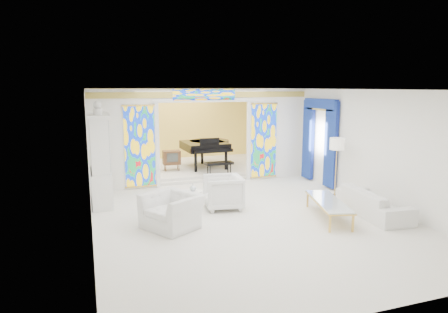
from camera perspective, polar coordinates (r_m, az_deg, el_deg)
name	(u,v)px	position (r m, az deg, el deg)	size (l,w,h in m)	color
floor	(224,199)	(11.10, 0.07, -6.09)	(12.00, 12.00, 0.00)	silver
ceiling	(224,89)	(10.67, 0.07, 9.59)	(7.00, 12.00, 0.02)	white
wall_back	(177,125)	(16.53, -6.78, 4.44)	(7.00, 0.02, 3.00)	white
wall_front	(375,209)	(5.60, 20.77, -6.98)	(7.00, 0.02, 3.00)	white
wall_left	(88,152)	(10.20, -18.85, 0.58)	(0.02, 12.00, 3.00)	white
wall_right	(335,140)	(12.37, 15.59, 2.31)	(0.02, 12.00, 3.00)	white
partition_wall	(204,132)	(12.65, -2.90, 3.52)	(7.00, 0.22, 3.00)	white
stained_glass_left	(140,147)	(12.19, -11.95, 1.40)	(0.90, 0.04, 2.40)	gold
stained_glass_right	(264,141)	(13.30, 5.68, 2.27)	(0.90, 0.04, 2.40)	gold
stained_glass_transom	(204,95)	(12.47, -2.81, 8.80)	(2.00, 0.04, 0.34)	gold
alcove_platform	(188,168)	(14.91, -5.10, -1.61)	(6.80, 3.80, 0.18)	silver
gold_curtain_back	(177,126)	(16.42, -6.69, 4.41)	(6.70, 0.10, 2.90)	gold
chandelier	(193,101)	(14.57, -4.39, 7.89)	(0.48, 0.48, 0.30)	gold
blue_drapes	(319,135)	(12.88, 13.48, 3.04)	(0.14, 1.85, 2.65)	navy
china_cabinet	(100,161)	(10.85, -17.28, -0.58)	(0.56, 1.46, 2.72)	white
armchair_left	(172,211)	(8.90, -7.47, -7.73)	(1.16, 1.02, 0.76)	white
armchair_right	(223,192)	(10.16, -0.14, -5.11)	(0.91, 0.94, 0.85)	white
sofa	(373,202)	(10.34, 20.56, -6.15)	(2.14, 0.84, 0.63)	white
side_table	(193,199)	(9.78, -4.44, -6.03)	(0.47, 0.47, 0.58)	white
vase	(193,187)	(9.70, -4.46, -4.40)	(0.16, 0.16, 0.17)	white
coffee_table	(328,202)	(9.72, 14.70, -6.31)	(1.12, 2.04, 0.44)	silver
floor_lamp	(337,147)	(11.53, 15.84, 1.36)	(0.49, 0.49, 1.67)	gold
grand_piano	(207,146)	(14.58, -2.40, 1.54)	(1.81, 2.84, 1.12)	black
tv_console	(172,158)	(14.02, -7.50, -0.15)	(0.62, 0.44, 0.69)	#55371E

